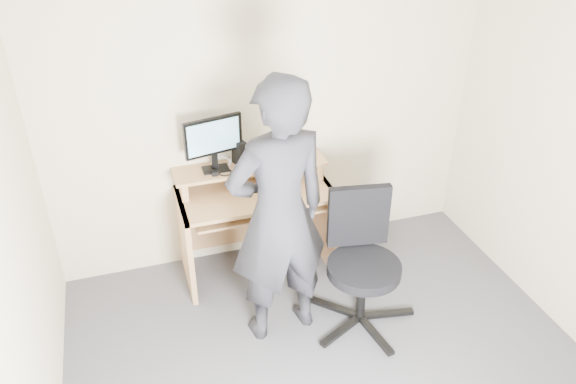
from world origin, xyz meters
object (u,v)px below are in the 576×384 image
office_chair (362,256)px  person (278,216)px  desk (254,208)px  monitor (213,139)px

office_chair → person: size_ratio=0.51×
desk → office_chair: bearing=-55.8°
office_chair → person: person is taller
monitor → person: 0.91m
monitor → person: person is taller
desk → person: size_ratio=0.62×
person → office_chair: bearing=165.9°
monitor → office_chair: monitor is taller
office_chair → person: 0.74m
desk → office_chair: size_ratio=1.20×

